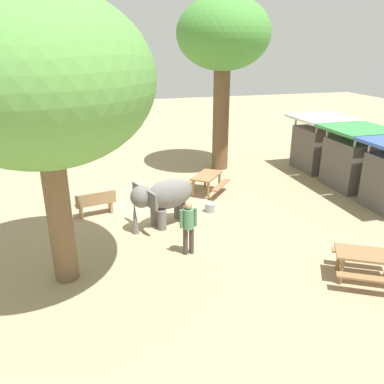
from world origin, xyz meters
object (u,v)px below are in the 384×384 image
(person_handler, at_px, (188,224))
(market_stall_green, at_px, (354,161))
(picnic_table_near, at_px, (366,260))
(feed_bucket, at_px, (210,208))
(wooden_bench, at_px, (96,203))
(picnic_table_far, at_px, (207,179))
(shade_tree_secondary, at_px, (41,81))
(shade_tree_main, at_px, (223,38))
(market_stall_white, at_px, (319,146))
(elephant, at_px, (164,197))

(person_handler, relative_size, market_stall_green, 0.64)
(person_handler, xyz_separation_m, picnic_table_near, (2.52, 3.96, -0.36))
(picnic_table_near, height_order, feed_bucket, picnic_table_near)
(market_stall_green, distance_m, feed_bucket, 6.70)
(wooden_bench, xyz_separation_m, picnic_table_far, (-1.02, 4.41, 0.12))
(shade_tree_secondary, relative_size, feed_bucket, 19.11)
(person_handler, xyz_separation_m, market_stall_green, (-3.56, 8.09, 0.19))
(shade_tree_main, relative_size, picnic_table_far, 3.65)
(person_handler, distance_m, market_stall_white, 10.17)
(shade_tree_main, xyz_separation_m, shade_tree_secondary, (7.94, -7.00, -1.00))
(wooden_bench, height_order, picnic_table_far, wooden_bench)
(person_handler, relative_size, shade_tree_main, 0.21)
(market_stall_white, distance_m, feed_bucket, 7.50)
(picnic_table_near, relative_size, market_stall_green, 0.81)
(person_handler, relative_size, picnic_table_far, 0.77)
(elephant, bearing_deg, market_stall_green, 171.40)
(shade_tree_secondary, bearing_deg, feed_bucket, 121.75)
(picnic_table_near, bearing_deg, person_handler, -2.92)
(shade_tree_secondary, distance_m, wooden_bench, 5.94)
(picnic_table_near, xyz_separation_m, picnic_table_far, (-7.02, -1.97, 0.00))
(market_stall_white, relative_size, feed_bucket, 7.00)
(elephant, distance_m, feed_bucket, 2.09)
(picnic_table_near, bearing_deg, feed_bucket, -35.36)
(wooden_bench, xyz_separation_m, picnic_table_near, (6.00, 6.38, 0.12))
(shade_tree_main, bearing_deg, shade_tree_secondary, -41.41)
(picnic_table_near, xyz_separation_m, market_stall_white, (-8.68, 4.13, 0.55))
(picnic_table_far, bearing_deg, wooden_bench, -36.75)
(shade_tree_main, bearing_deg, picnic_table_near, 1.76)
(shade_tree_main, bearing_deg, market_stall_green, 47.74)
(wooden_bench, relative_size, picnic_table_near, 0.71)
(wooden_bench, bearing_deg, person_handler, -65.95)
(picnic_table_far, bearing_deg, shade_tree_main, -167.92)
(wooden_bench, bearing_deg, market_stall_white, 3.52)
(picnic_table_near, xyz_separation_m, feed_bucket, (-5.20, -2.44, -0.43))
(picnic_table_near, relative_size, picnic_table_far, 0.97)
(picnic_table_near, distance_m, picnic_table_far, 7.29)
(elephant, height_order, picnic_table_near, elephant)
(person_handler, distance_m, feed_bucket, 3.18)
(elephant, relative_size, shade_tree_main, 0.30)
(person_handler, distance_m, picnic_table_near, 4.70)
(elephant, xyz_separation_m, person_handler, (2.04, 0.28, -0.06))
(picnic_table_far, distance_m, feed_bucket, 1.93)
(market_stall_green, bearing_deg, picnic_table_near, -34.23)
(picnic_table_far, relative_size, market_stall_green, 0.83)
(market_stall_green, xyz_separation_m, feed_bucket, (0.88, -6.57, -0.98))
(feed_bucket, bearing_deg, market_stall_green, 97.62)
(market_stall_green, bearing_deg, person_handler, -66.25)
(feed_bucket, bearing_deg, market_stall_white, 117.90)
(shade_tree_secondary, height_order, feed_bucket, shade_tree_secondary)
(picnic_table_far, bearing_deg, market_stall_green, 121.43)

